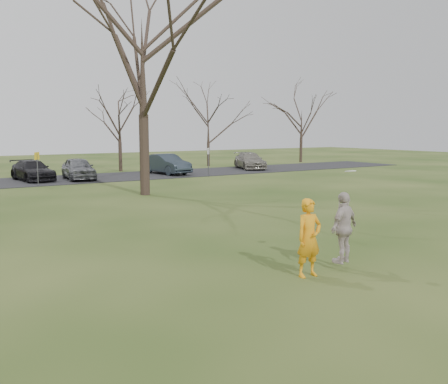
{
  "coord_description": "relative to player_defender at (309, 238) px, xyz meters",
  "views": [
    {
      "loc": [
        -7.99,
        -8.65,
        3.46
      ],
      "look_at": [
        0.0,
        4.0,
        1.5
      ],
      "focal_mm": 38.69,
      "sensor_mm": 36.0,
      "label": 1
    }
  ],
  "objects": [
    {
      "name": "ground",
      "position": [
        0.41,
        0.37,
        -0.93
      ],
      "size": [
        120.0,
        120.0,
        0.0
      ],
      "primitive_type": "plane",
      "color": "#1E380F",
      "rests_on": "ground"
    },
    {
      "name": "parking_strip",
      "position": [
        0.41,
        25.37,
        -0.91
      ],
      "size": [
        62.0,
        6.5,
        0.04
      ],
      "primitive_type": "cube",
      "color": "black",
      "rests_on": "ground"
    },
    {
      "name": "player_defender",
      "position": [
        0.0,
        0.0,
        0.0
      ],
      "size": [
        0.69,
        0.47,
        1.85
      ],
      "primitive_type": "imported",
      "rotation": [
        0.0,
        0.0,
        -0.04
      ],
      "color": "orange",
      "rests_on": "ground"
    },
    {
      "name": "car_3",
      "position": [
        -1.24,
        25.8,
        -0.22
      ],
      "size": [
        2.49,
        4.82,
        1.34
      ],
      "primitive_type": "imported",
      "rotation": [
        0.0,
        0.0,
        0.14
      ],
      "color": "black",
      "rests_on": "parking_strip"
    },
    {
      "name": "car_4",
      "position": [
        1.56,
        24.9,
        -0.14
      ],
      "size": [
        2.09,
        4.5,
        1.49
      ],
      "primitive_type": "imported",
      "rotation": [
        0.0,
        0.0,
        -0.07
      ],
      "color": "slate",
      "rests_on": "parking_strip"
    },
    {
      "name": "car_5",
      "position": [
        8.42,
        25.3,
        -0.13
      ],
      "size": [
        2.27,
        4.8,
        1.52
      ],
      "primitive_type": "imported",
      "rotation": [
        0.0,
        0.0,
        0.15
      ],
      "color": "#27313B",
      "rests_on": "parking_strip"
    },
    {
      "name": "car_7",
      "position": [
        16.64,
        25.87,
        -0.19
      ],
      "size": [
        3.37,
        5.14,
        1.39
      ],
      "primitive_type": "imported",
      "rotation": [
        0.0,
        0.0,
        -0.33
      ],
      "color": "gray",
      "rests_on": "parking_strip"
    },
    {
      "name": "catching_play",
      "position": [
        1.13,
        -0.01,
        0.13
      ],
      "size": [
        1.11,
        0.67,
        2.31
      ],
      "color": "#BBACA7",
      "rests_on": "ground"
    },
    {
      "name": "sign_yellow",
      "position": [
        -1.59,
        22.37,
        0.52
      ],
      "size": [
        0.35,
        0.35,
        2.08
      ],
      "color": "#47474C",
      "rests_on": "ground"
    },
    {
      "name": "sign_white",
      "position": [
        10.41,
        22.37,
        0.52
      ],
      "size": [
        0.35,
        0.35,
        2.08
      ],
      "color": "#47474C",
      "rests_on": "ground"
    },
    {
      "name": "big_tree",
      "position": [
        2.41,
        15.37,
        6.07
      ],
      "size": [
        9.0,
        9.0,
        14.0
      ],
      "primitive_type": null,
      "color": "#352821",
      "rests_on": "ground"
    },
    {
      "name": "small_tree_row",
      "position": [
        4.79,
        30.43,
        2.97
      ],
      "size": [
        55.0,
        5.9,
        8.5
      ],
      "color": "#352821",
      "rests_on": "ground"
    }
  ]
}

